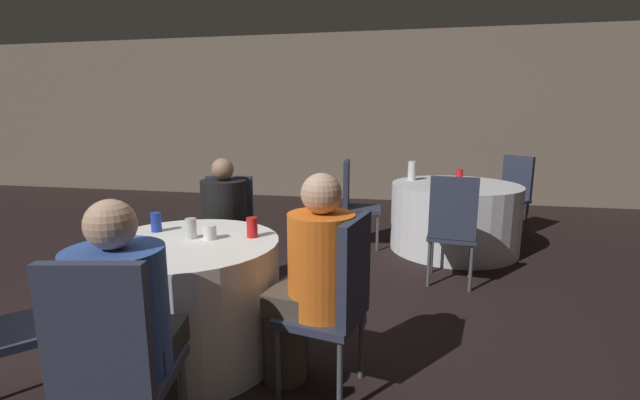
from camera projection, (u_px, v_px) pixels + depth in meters
ground_plane at (223, 347)px, 2.73m from camera, size 16.00×16.00×0.00m
wall_back at (342, 118)px, 7.35m from camera, size 16.00×0.06×2.80m
table_near at (190, 299)px, 2.59m from camera, size 1.09×1.09×0.72m
table_far at (454, 217)px, 4.66m from camera, size 1.36×1.36×0.72m
chair_near_east at (339, 293)px, 2.18m from camera, size 0.48×0.47×0.96m
chair_near_north at (228, 226)px, 3.49m from camera, size 0.46×0.46×0.96m
chair_near_south at (110, 357)px, 1.60m from camera, size 0.47×0.47×0.96m
chair_far_west at (353, 197)px, 4.75m from camera, size 0.43×0.43×0.96m
chair_far_northeast at (513, 189)px, 5.24m from camera, size 0.57×0.57×0.96m
chair_far_south at (452, 223)px, 3.60m from camera, size 0.45×0.45×0.96m
person_orange_shirt at (310, 282)px, 2.23m from camera, size 0.51×0.39×1.17m
person_black_shirt at (223, 230)px, 3.32m from camera, size 0.38×0.51×1.13m
person_blue_shirt at (128, 329)px, 1.75m from camera, size 0.42×0.52×1.15m
pizza_plate_near at (136, 248)px, 2.36m from camera, size 0.26×0.26×0.02m
soda_can_silver at (191, 228)px, 2.57m from camera, size 0.07×0.07×0.12m
soda_can_red at (252, 227)px, 2.59m from camera, size 0.07×0.07×0.12m
soda_can_blue at (156, 222)px, 2.71m from camera, size 0.07×0.07×0.12m
cup_near at (210, 232)px, 2.55m from camera, size 0.08×0.08×0.09m
bottle_far at (412, 171)px, 4.85m from camera, size 0.09×0.09×0.22m
cup_far at (459, 174)px, 5.00m from camera, size 0.08×0.08×0.10m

